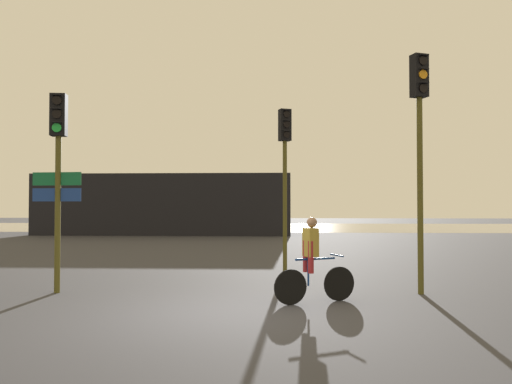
{
  "coord_description": "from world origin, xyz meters",
  "views": [
    {
      "loc": [
        1.15,
        -8.38,
        1.86
      ],
      "look_at": [
        0.5,
        5.0,
        2.2
      ],
      "focal_mm": 35.0,
      "sensor_mm": 36.0,
      "label": 1
    }
  ],
  "objects": [
    {
      "name": "water_strip",
      "position": [
        0.0,
        32.84,
        0.0
      ],
      "size": [
        80.0,
        16.0,
        0.01
      ],
      "primitive_type": "cube",
      "color": "gray",
      "rests_on": "ground"
    },
    {
      "name": "cyclist",
      "position": [
        1.75,
        1.12,
        0.82
      ],
      "size": [
        1.56,
        0.8,
        1.62
      ],
      "rotation": [
        0.0,
        0.0,
        -1.13
      ],
      "color": "black",
      "rests_on": "ground"
    },
    {
      "name": "ground_plane",
      "position": [
        0.0,
        0.0,
        0.0
      ],
      "size": [
        120.0,
        120.0,
        0.0
      ],
      "primitive_type": "plane",
      "color": "#333338"
    },
    {
      "name": "traffic_light_near_right",
      "position": [
        4.08,
        2.18,
        3.45
      ],
      "size": [
        0.38,
        0.4,
        5.02
      ],
      "rotation": [
        0.0,
        0.0,
        3.5
      ],
      "color": "#4C4719",
      "rests_on": "ground"
    },
    {
      "name": "distant_building",
      "position": [
        -6.09,
        22.84,
        1.87
      ],
      "size": [
        15.69,
        4.0,
        3.73
      ],
      "primitive_type": "cube",
      "color": "black",
      "rests_on": "ground"
    },
    {
      "name": "traffic_light_center",
      "position": [
        1.29,
        5.75,
        3.17
      ],
      "size": [
        0.39,
        0.4,
        4.57
      ],
      "rotation": [
        0.0,
        0.0,
        3.51
      ],
      "color": "#4C4719",
      "rests_on": "ground"
    },
    {
      "name": "direction_sign_post",
      "position": [
        -3.6,
        2.02,
        1.79
      ],
      "size": [
        1.1,
        0.16,
        2.6
      ],
      "rotation": [
        0.0,
        0.0,
        3.04
      ],
      "color": "slate",
      "rests_on": "ground"
    },
    {
      "name": "traffic_light_near_left",
      "position": [
        -3.56,
        1.96,
        2.94
      ],
      "size": [
        0.35,
        0.37,
        4.22
      ],
      "rotation": [
        0.0,
        0.0,
        3.28
      ],
      "color": "#4C4719",
      "rests_on": "ground"
    }
  ]
}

